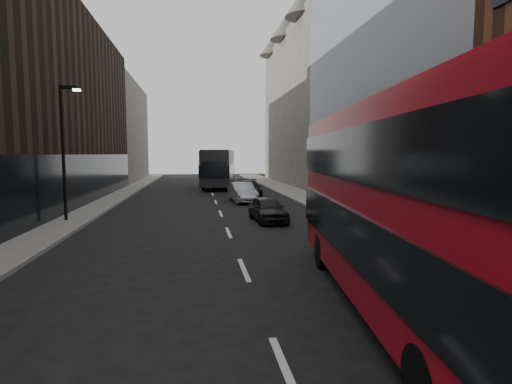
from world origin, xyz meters
name	(u,v)px	position (x,y,z in m)	size (l,w,h in m)	color
sidewalk_right	(315,201)	(7.50, 25.00, 0.07)	(3.00, 80.00, 0.15)	slate
sidewalk_left	(103,205)	(-8.00, 25.00, 0.07)	(2.00, 80.00, 0.15)	slate
building_modern_block	(394,58)	(11.47, 21.00, 9.90)	(5.03, 22.00, 20.00)	#A1A6AC
building_victorian	(301,105)	(11.38, 44.00, 9.66)	(6.50, 24.00, 21.00)	#5E5A53
building_left_mid	(68,112)	(-11.50, 30.00, 7.00)	(5.00, 24.00, 14.00)	black
building_left_far	(120,133)	(-11.50, 52.00, 6.50)	(5.00, 20.00, 13.00)	#5E5A53
street_lamp	(64,143)	(-8.22, 18.00, 4.18)	(1.06, 0.22, 7.00)	black
red_bus	(407,199)	(3.21, 4.09, 2.61)	(4.12, 11.86, 4.70)	#AE0A1A
grey_bus	(219,167)	(1.04, 39.84, 2.17)	(4.56, 12.78, 4.05)	black
car_a	(268,209)	(2.36, 16.84, 0.67)	(1.58, 3.93, 1.34)	black
car_b	(242,192)	(2.00, 25.84, 0.74)	(1.56, 4.48, 1.47)	#9A9DA2
car_c	(249,189)	(2.93, 29.08, 0.72)	(2.01, 4.96, 1.44)	black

